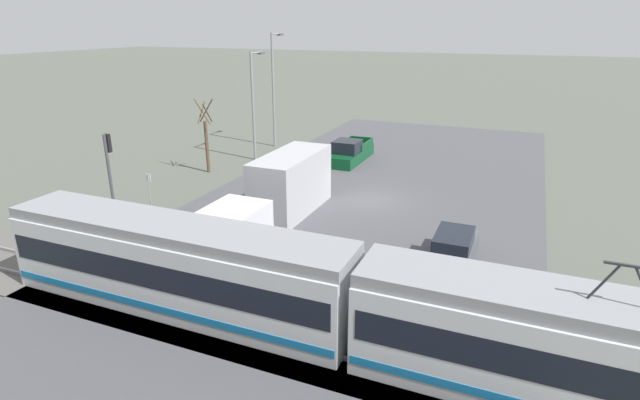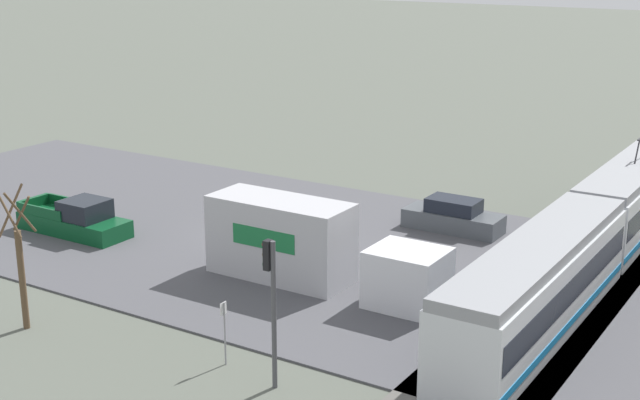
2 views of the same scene
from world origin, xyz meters
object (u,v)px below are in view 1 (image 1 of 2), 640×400
at_px(box_truck, 280,192).
at_px(street_lamp_mid_block, 274,83).
at_px(light_rail_tram, 357,305).
at_px(pickup_truck, 350,153).
at_px(street_tree, 206,139).
at_px(traffic_light_pole, 110,166).
at_px(street_lamp_near_crossing, 254,99).
at_px(sedan_car_0, 452,253).
at_px(no_parking_sign, 149,188).

relative_size(box_truck, street_lamp_mid_block, 1.09).
bearing_deg(light_rail_tram, box_truck, -51.03).
bearing_deg(pickup_truck, street_tree, 37.60).
height_order(light_rail_tram, traffic_light_pole, traffic_light_pole).
bearing_deg(traffic_light_pole, street_lamp_near_crossing, -90.88).
bearing_deg(street_tree, sedan_car_0, 155.49).
bearing_deg(street_lamp_mid_block, box_truck, 118.32).
height_order(pickup_truck, street_tree, street_tree).
xyz_separation_m(street_lamp_near_crossing, street_lamp_mid_block, (0.71, -4.69, 0.64)).
bearing_deg(box_truck, street_tree, -35.12).
distance_m(light_rail_tram, street_tree, 22.96).
relative_size(sedan_car_0, traffic_light_pole, 0.98).
relative_size(box_truck, street_tree, 1.95).
bearing_deg(street_lamp_mid_block, light_rail_tram, 122.61).
bearing_deg(box_truck, light_rail_tram, 128.97).
bearing_deg(no_parking_sign, street_lamp_mid_block, -86.97).
height_order(box_truck, street_lamp_mid_block, street_lamp_mid_block).
distance_m(pickup_truck, street_lamp_near_crossing, 8.45).
height_order(street_lamp_near_crossing, no_parking_sign, street_lamp_near_crossing).
relative_size(light_rail_tram, street_tree, 5.27).
bearing_deg(light_rail_tram, traffic_light_pole, -19.78).
xyz_separation_m(street_tree, no_parking_sign, (-1.57, 7.95, -1.06)).
bearing_deg(traffic_light_pole, sedan_car_0, -174.56).
height_order(traffic_light_pole, street_tree, street_tree).
bearing_deg(sedan_car_0, light_rail_tram, 74.67).
bearing_deg(sedan_car_0, street_tree, -24.51).
distance_m(street_lamp_mid_block, no_parking_sign, 17.70).
distance_m(box_truck, street_lamp_near_crossing, 13.80).
height_order(light_rail_tram, street_tree, street_tree).
distance_m(sedan_car_0, traffic_light_pole, 17.77).
xyz_separation_m(pickup_truck, street_lamp_mid_block, (7.88, -2.69, 4.64)).
bearing_deg(no_parking_sign, street_tree, -78.79).
bearing_deg(street_lamp_near_crossing, light_rail_tram, 126.95).
bearing_deg(pickup_truck, sedan_car_0, 123.85).
distance_m(sedan_car_0, street_lamp_near_crossing, 22.06).
bearing_deg(no_parking_sign, light_rail_tram, 152.63).
distance_m(traffic_light_pole, street_lamp_mid_block, 19.58).
height_order(pickup_truck, traffic_light_pole, traffic_light_pole).
relative_size(light_rail_tram, street_lamp_mid_block, 2.95).
bearing_deg(street_lamp_near_crossing, box_truck, 125.15).
distance_m(sedan_car_0, street_lamp_mid_block, 25.73).
bearing_deg(street_lamp_mid_block, street_tree, 85.91).
distance_m(pickup_truck, street_tree, 10.92).
distance_m(pickup_truck, sedan_car_0, 18.17).
bearing_deg(box_truck, sedan_car_0, 167.60).
height_order(sedan_car_0, street_lamp_mid_block, street_lamp_mid_block).
height_order(street_lamp_near_crossing, street_lamp_mid_block, street_lamp_mid_block).
xyz_separation_m(box_truck, street_lamp_near_crossing, (7.74, -10.99, 3.13)).
relative_size(box_truck, pickup_truck, 1.78).
xyz_separation_m(box_truck, sedan_car_0, (-9.56, 2.10, -0.89)).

